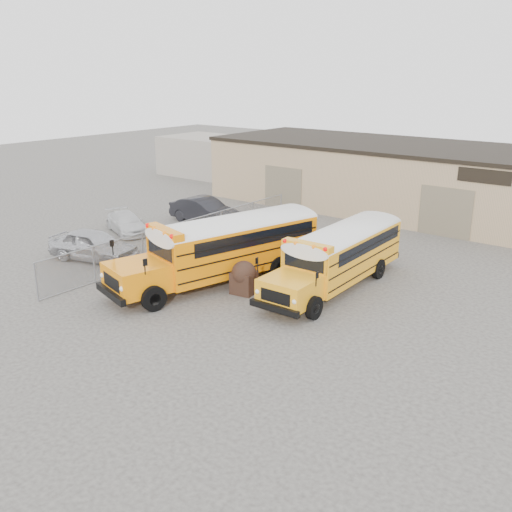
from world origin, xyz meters
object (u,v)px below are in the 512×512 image
Objects in this scene: school_bus_left at (325,223)px; car_white at (126,223)px; car_silver at (93,245)px; school_bus_right at (392,226)px; car_dark at (205,211)px; tarp_bundle at (244,277)px.

school_bus_left is 12.69m from car_white.
school_bus_left reaches higher than car_silver.
car_dark is (-12.62, -1.29, -0.79)m from school_bus_right.
school_bus_right reaches higher than tarp_bundle.
car_white is at bearing 17.28° from car_silver.
car_silver is at bearing -174.53° from car_dark.
school_bus_right is 1.90× the size of car_dark.
school_bus_right is 12.71m from car_dark.
car_silver is at bearing -172.15° from tarp_bundle.
school_bus_right is (2.76, 2.30, -0.19)m from school_bus_left.
car_dark is (-9.85, 1.00, -0.98)m from school_bus_left.
tarp_bundle is 0.30× the size of car_dark.
car_dark reaches higher than car_white.
car_dark is at bearing -10.95° from car_silver.
car_dark is (-9.96, 8.02, 0.05)m from tarp_bundle.
tarp_bundle is 12.64m from car_white.
tarp_bundle is (-2.66, -9.31, -0.84)m from school_bus_right.
school_bus_left is 3.60m from school_bus_right.
car_silver is (-9.25, -1.27, 0.05)m from tarp_bundle.
school_bus_left is 1.14× the size of school_bus_right.
car_silver is (-11.91, -10.58, -0.79)m from school_bus_right.
car_silver reaches higher than tarp_bundle.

